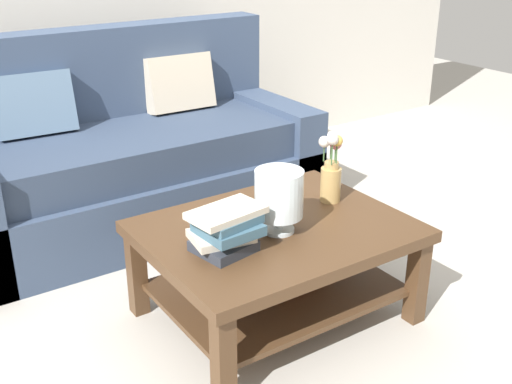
{
  "coord_description": "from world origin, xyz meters",
  "views": [
    {
      "loc": [
        -1.41,
        -2.35,
        1.6
      ],
      "look_at": [
        -0.02,
        -0.28,
        0.54
      ],
      "focal_mm": 44.81,
      "sensor_mm": 36.0,
      "label": 1
    }
  ],
  "objects": [
    {
      "name": "flower_pitcher",
      "position": [
        0.34,
        -0.35,
        0.58
      ],
      "size": [
        0.1,
        0.11,
        0.33
      ],
      "color": "tan",
      "rests_on": "coffee_table"
    },
    {
      "name": "coffee_table",
      "position": [
        -0.01,
        -0.43,
        0.32
      ],
      "size": [
        1.07,
        0.83,
        0.44
      ],
      "color": "#4C331E",
      "rests_on": "ground"
    },
    {
      "name": "ground_plane",
      "position": [
        0.0,
        0.0,
        0.0
      ],
      "size": [
        10.0,
        10.0,
        0.0
      ],
      "primitive_type": "plane",
      "color": "#B7B2A8"
    },
    {
      "name": "book_stack_main",
      "position": [
        -0.3,
        -0.49,
        0.53
      ],
      "size": [
        0.3,
        0.24,
        0.17
      ],
      "color": "#2D333D",
      "rests_on": "coffee_table"
    },
    {
      "name": "glass_hurricane_vase",
      "position": [
        -0.04,
        -0.47,
        0.6
      ],
      "size": [
        0.2,
        0.2,
        0.26
      ],
      "color": "silver",
      "rests_on": "coffee_table"
    },
    {
      "name": "couch",
      "position": [
        -0.12,
        0.84,
        0.36
      ],
      "size": [
        2.0,
        0.9,
        1.06
      ],
      "color": "#384760",
      "rests_on": "ground"
    }
  ]
}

